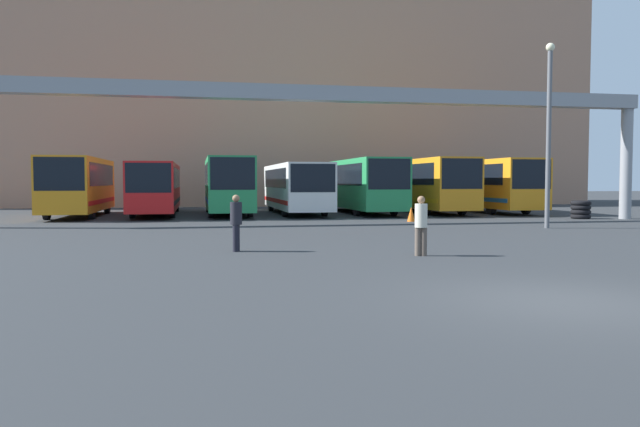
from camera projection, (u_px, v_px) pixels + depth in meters
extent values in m
plane|color=#2D3033|center=(564.00, 302.00, 10.36)|extent=(200.00, 200.00, 0.00)
cube|color=tan|center=(266.00, 101.00, 54.20)|extent=(54.67, 12.00, 17.88)
cylinder|color=gray|center=(626.00, 164.00, 32.85)|extent=(0.60, 0.60, 5.79)
cube|color=gray|center=(324.00, 94.00, 29.52)|extent=(33.16, 0.80, 0.70)
cube|color=orange|center=(79.00, 184.00, 35.17)|extent=(2.54, 10.28, 2.92)
cube|color=black|center=(59.00, 174.00, 30.13)|extent=(2.34, 0.06, 1.63)
cube|color=black|center=(79.00, 175.00, 35.14)|extent=(2.57, 8.74, 1.23)
cube|color=red|center=(79.00, 201.00, 35.22)|extent=(2.57, 9.77, 0.24)
cylinder|color=black|center=(47.00, 211.00, 32.21)|extent=(0.28, 0.94, 0.94)
cylinder|color=black|center=(92.00, 210.00, 32.64)|extent=(0.28, 0.94, 0.94)
cylinder|color=black|center=(69.00, 206.00, 37.85)|extent=(0.28, 0.94, 0.94)
cylinder|color=black|center=(107.00, 206.00, 38.28)|extent=(0.28, 0.94, 0.94)
cube|color=red|center=(156.00, 186.00, 37.03)|extent=(2.42, 12.41, 2.66)
cube|color=black|center=(148.00, 178.00, 30.95)|extent=(2.23, 0.06, 1.49)
cube|color=black|center=(156.00, 178.00, 37.00)|extent=(2.45, 10.55, 1.12)
cube|color=black|center=(157.00, 201.00, 37.07)|extent=(2.45, 11.79, 0.24)
cylinder|color=black|center=(132.00, 209.00, 33.48)|extent=(0.28, 0.99, 0.99)
cylinder|color=black|center=(172.00, 209.00, 33.89)|extent=(0.28, 0.99, 0.99)
cylinder|color=black|center=(143.00, 204.00, 40.29)|extent=(0.28, 0.99, 0.99)
cylinder|color=black|center=(176.00, 204.00, 40.70)|extent=(0.28, 0.99, 0.99)
cube|color=#268C4C|center=(228.00, 184.00, 37.12)|extent=(2.47, 10.96, 2.97)
cube|color=black|center=(233.00, 174.00, 31.74)|extent=(2.27, 0.06, 1.66)
cube|color=black|center=(228.00, 175.00, 37.09)|extent=(2.50, 9.31, 1.25)
cube|color=#1966B2|center=(228.00, 200.00, 37.17)|extent=(2.50, 10.41, 0.24)
cylinder|color=black|center=(211.00, 209.00, 33.98)|extent=(0.28, 0.94, 0.94)
cylinder|color=black|center=(250.00, 209.00, 34.39)|extent=(0.28, 0.94, 0.94)
cylinder|color=black|center=(209.00, 205.00, 39.99)|extent=(0.28, 0.94, 0.94)
cylinder|color=black|center=(242.00, 205.00, 40.40)|extent=(0.28, 0.94, 0.94)
cube|color=silver|center=(295.00, 186.00, 38.38)|extent=(2.60, 11.86, 2.66)
cube|color=black|center=(313.00, 178.00, 32.56)|extent=(2.39, 0.06, 1.49)
cube|color=black|center=(295.00, 178.00, 38.35)|extent=(2.63, 10.08, 1.12)
cube|color=red|center=(295.00, 200.00, 38.42)|extent=(2.63, 11.27, 0.24)
cylinder|color=black|center=(285.00, 208.00, 34.97)|extent=(0.28, 0.95, 0.95)
cylinder|color=black|center=(324.00, 208.00, 35.41)|extent=(0.28, 0.95, 0.95)
cylinder|color=black|center=(271.00, 204.00, 41.48)|extent=(0.28, 0.95, 0.95)
cylinder|color=black|center=(304.00, 204.00, 41.92)|extent=(0.28, 0.95, 0.95)
cube|color=#268C4C|center=(360.00, 184.00, 39.28)|extent=(2.56, 12.06, 2.96)
cube|color=black|center=(389.00, 174.00, 33.36)|extent=(2.36, 0.06, 1.66)
cube|color=black|center=(360.00, 175.00, 39.25)|extent=(2.59, 10.25, 1.24)
cube|color=#268C4C|center=(360.00, 199.00, 39.33)|extent=(2.59, 11.46, 0.24)
cylinder|color=black|center=(357.00, 207.00, 35.82)|extent=(0.28, 0.99, 0.99)
cylinder|color=black|center=(394.00, 207.00, 36.26)|extent=(0.28, 0.99, 0.99)
cylinder|color=black|center=(332.00, 203.00, 42.44)|extent=(0.28, 0.99, 0.99)
cylinder|color=black|center=(363.00, 203.00, 42.87)|extent=(0.28, 0.99, 0.99)
cube|color=orange|center=(424.00, 183.00, 39.85)|extent=(2.60, 11.58, 3.00)
cube|color=black|center=(462.00, 174.00, 34.17)|extent=(2.39, 0.06, 1.68)
cube|color=black|center=(424.00, 175.00, 39.82)|extent=(2.63, 9.84, 1.26)
cube|color=orange|center=(424.00, 198.00, 39.90)|extent=(2.63, 11.00, 0.24)
cylinder|color=black|center=(426.00, 206.00, 36.52)|extent=(0.28, 1.09, 1.09)
cylinder|color=black|center=(462.00, 206.00, 36.96)|extent=(0.28, 1.09, 1.09)
cylinder|color=black|center=(392.00, 202.00, 42.87)|extent=(0.28, 1.09, 1.09)
cylinder|color=black|center=(423.00, 202.00, 43.31)|extent=(0.28, 1.09, 1.09)
cube|color=orange|center=(484.00, 184.00, 40.74)|extent=(2.59, 11.75, 2.97)
cube|color=black|center=(532.00, 174.00, 34.98)|extent=(2.38, 0.06, 1.66)
cube|color=black|center=(484.00, 175.00, 40.71)|extent=(2.62, 9.99, 1.25)
cube|color=#1966B2|center=(484.00, 198.00, 40.79)|extent=(2.62, 11.16, 0.24)
cylinder|color=black|center=(491.00, 207.00, 37.37)|extent=(0.28, 0.91, 0.91)
cylinder|color=black|center=(526.00, 207.00, 37.81)|extent=(0.28, 0.91, 0.91)
cylinder|color=black|center=(448.00, 203.00, 43.81)|extent=(0.28, 0.91, 0.91)
cylinder|color=black|center=(478.00, 203.00, 44.25)|extent=(0.28, 0.91, 0.91)
cylinder|color=brown|center=(418.00, 242.00, 16.74)|extent=(0.18, 0.18, 0.76)
cylinder|color=brown|center=(424.00, 242.00, 16.72)|extent=(0.18, 0.18, 0.76)
cylinder|color=beige|center=(421.00, 216.00, 16.69)|extent=(0.33, 0.33, 0.64)
sphere|color=#8C6647|center=(421.00, 200.00, 16.67)|extent=(0.21, 0.21, 0.21)
cylinder|color=black|center=(236.00, 238.00, 17.69)|extent=(0.18, 0.18, 0.77)
cylinder|color=black|center=(237.00, 238.00, 17.84)|extent=(0.18, 0.18, 0.77)
cylinder|color=black|center=(236.00, 213.00, 17.72)|extent=(0.34, 0.34, 0.64)
sphere|color=#8C6647|center=(236.00, 198.00, 17.70)|extent=(0.21, 0.21, 0.21)
cone|color=orange|center=(411.00, 214.00, 30.83)|extent=(0.39, 0.39, 0.74)
torus|color=black|center=(581.00, 216.00, 33.17)|extent=(1.04, 1.04, 0.24)
torus|color=black|center=(581.00, 212.00, 33.16)|extent=(1.04, 1.04, 0.24)
torus|color=black|center=(581.00, 207.00, 33.15)|extent=(1.04, 1.04, 0.24)
torus|color=black|center=(581.00, 203.00, 33.13)|extent=(1.04, 1.04, 0.24)
cylinder|color=#595B60|center=(549.00, 140.00, 26.37)|extent=(0.20, 0.20, 7.47)
sphere|color=beige|center=(550.00, 47.00, 26.16)|extent=(0.36, 0.36, 0.36)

